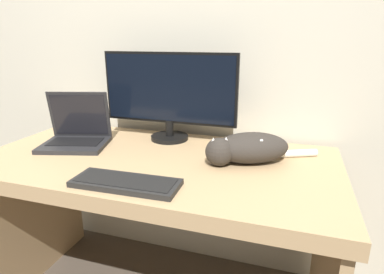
{
  "coord_description": "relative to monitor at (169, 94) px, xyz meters",
  "views": [
    {
      "loc": [
        0.54,
        -0.79,
        1.26
      ],
      "look_at": [
        0.18,
        0.35,
        0.89
      ],
      "focal_mm": 30.0,
      "sensor_mm": 36.0,
      "label": 1
    }
  ],
  "objects": [
    {
      "name": "laptop",
      "position": [
        -0.39,
        -0.22,
        -0.18
      ],
      "size": [
        0.34,
        0.31,
        0.25
      ],
      "rotation": [
        0.0,
        0.0,
        0.28
      ],
      "color": "#232326",
      "rests_on": "desk"
    },
    {
      "name": "cat",
      "position": [
        0.42,
        -0.2,
        -0.17
      ],
      "size": [
        0.45,
        0.31,
        0.12
      ],
      "rotation": [
        0.0,
        0.0,
        0.44
      ],
      "color": "#332D28",
      "rests_on": "desk"
    },
    {
      "name": "external_keyboard",
      "position": [
        0.05,
        -0.55,
        -0.22
      ],
      "size": [
        0.38,
        0.15,
        0.02
      ],
      "rotation": [
        0.0,
        0.0,
        0.03
      ],
      "color": "black",
      "rests_on": "desk"
    },
    {
      "name": "monitor",
      "position": [
        0.0,
        0.0,
        0.0
      ],
      "size": [
        0.68,
        0.19,
        0.43
      ],
      "color": "black",
      "rests_on": "desk"
    },
    {
      "name": "wall_back",
      "position": [
        0.04,
        0.18,
        0.3
      ],
      "size": [
        6.4,
        0.06,
        2.6
      ],
      "color": "beige",
      "rests_on": "ground_plane"
    },
    {
      "name": "desk",
      "position": [
        0.04,
        -0.27,
        -0.39
      ],
      "size": [
        1.52,
        0.77,
        0.77
      ],
      "color": "tan",
      "rests_on": "ground_plane"
    }
  ]
}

